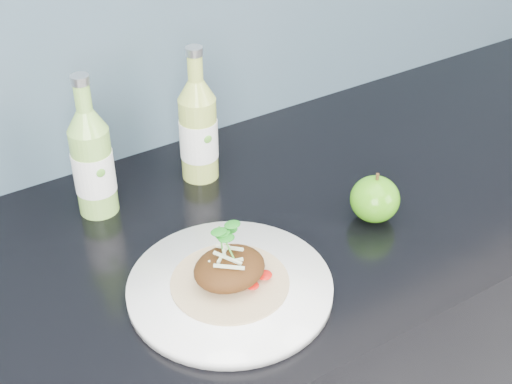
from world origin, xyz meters
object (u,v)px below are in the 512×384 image
at_px(dinner_plate, 230,288).
at_px(cider_bottle_left, 93,162).
at_px(green_apple, 375,199).
at_px(cider_bottle_right, 198,130).

bearing_deg(dinner_plate, cider_bottle_left, 105.25).
xyz_separation_m(dinner_plate, cider_bottle_left, (-0.07, 0.27, 0.08)).
xyz_separation_m(dinner_plate, green_apple, (0.27, 0.03, 0.03)).
relative_size(green_apple, cider_bottle_left, 0.41).
relative_size(green_apple, cider_bottle_right, 0.41).
height_order(dinner_plate, cider_bottle_left, cider_bottle_left).
distance_m(dinner_plate, cider_bottle_right, 0.30).
distance_m(dinner_plate, cider_bottle_left, 0.29).
relative_size(dinner_plate, cider_bottle_right, 1.27).
bearing_deg(cider_bottle_right, cider_bottle_left, -170.32).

